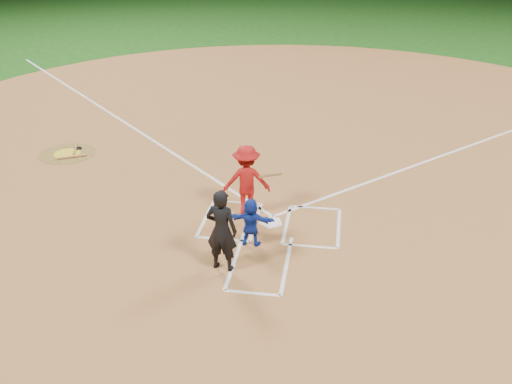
# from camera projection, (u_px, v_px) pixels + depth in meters

# --- Properties ---
(ground) EXTENTS (120.00, 120.00, 0.00)m
(ground) POSITION_uv_depth(u_px,v_px,m) (271.00, 223.00, 13.50)
(ground) COLOR #174812
(ground) RESTS_ON ground
(home_plate_dirt) EXTENTS (28.00, 28.00, 0.01)m
(home_plate_dirt) POSITION_uv_depth(u_px,v_px,m) (295.00, 135.00, 18.81)
(home_plate_dirt) COLOR #985E31
(home_plate_dirt) RESTS_ON ground
(home_plate) EXTENTS (0.60, 0.60, 0.02)m
(home_plate) POSITION_uv_depth(u_px,v_px,m) (271.00, 222.00, 13.49)
(home_plate) COLOR white
(home_plate) RESTS_ON home_plate_dirt
(on_deck_circle) EXTENTS (1.70, 1.70, 0.01)m
(on_deck_circle) POSITION_uv_depth(u_px,v_px,m) (67.00, 154.00, 17.32)
(on_deck_circle) COLOR brown
(on_deck_circle) RESTS_ON home_plate_dirt
(on_deck_logo) EXTENTS (0.80, 0.80, 0.00)m
(on_deck_logo) POSITION_uv_depth(u_px,v_px,m) (67.00, 153.00, 17.32)
(on_deck_logo) COLOR gold
(on_deck_logo) RESTS_ON on_deck_circle
(on_deck_bat_a) EXTENTS (0.34, 0.81, 0.06)m
(on_deck_bat_a) POSITION_uv_depth(u_px,v_px,m) (75.00, 150.00, 17.51)
(on_deck_bat_a) COLOR #A4703C
(on_deck_bat_a) RESTS_ON on_deck_circle
(on_deck_bat_c) EXTENTS (0.77, 0.46, 0.06)m
(on_deck_bat_c) POSITION_uv_depth(u_px,v_px,m) (72.00, 157.00, 17.00)
(on_deck_bat_c) COLOR #976037
(on_deck_bat_c) RESTS_ON on_deck_circle
(bat_weight_donut) EXTENTS (0.19, 0.19, 0.05)m
(bat_weight_donut) POSITION_uv_depth(u_px,v_px,m) (79.00, 148.00, 17.64)
(bat_weight_donut) COLOR black
(bat_weight_donut) RESTS_ON on_deck_circle
(catcher) EXTENTS (1.05, 0.39, 1.11)m
(catcher) POSITION_uv_depth(u_px,v_px,m) (251.00, 222.00, 12.40)
(catcher) COLOR #1430A3
(catcher) RESTS_ON home_plate_dirt
(umpire) EXTENTS (0.71, 0.53, 1.79)m
(umpire) POSITION_uv_depth(u_px,v_px,m) (222.00, 230.00, 11.40)
(umpire) COLOR black
(umpire) RESTS_ON home_plate_dirt
(chalk_markings) EXTENTS (28.35, 17.32, 0.01)m
(chalk_markings) POSITION_uv_depth(u_px,v_px,m) (293.00, 142.00, 18.17)
(chalk_markings) COLOR white
(chalk_markings) RESTS_ON home_plate_dirt
(batter_at_plate) EXTENTS (1.46, 0.97, 1.76)m
(batter_at_plate) POSITION_uv_depth(u_px,v_px,m) (247.00, 181.00, 13.52)
(batter_at_plate) COLOR #A91312
(batter_at_plate) RESTS_ON home_plate_dirt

